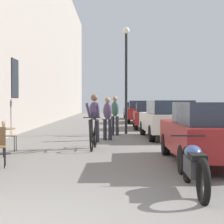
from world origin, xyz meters
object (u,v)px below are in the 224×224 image
Objects in this scene: parked_car_fifth at (134,110)px; parked_car_nearest at (207,132)px; cafe_table_far at (3,135)px; pedestrian_near at (107,116)px; pedestrian_mid at (115,113)px; parked_car_fourth at (140,111)px; cyclist_on_bicycle at (94,123)px; parked_car_second at (167,119)px; cafe_chair_far_toward_wall at (7,134)px; parked_car_third at (148,115)px; parked_motorcycle at (194,166)px; cafe_chair_far_toward_street at (0,137)px; street_lamp at (126,66)px.

parked_car_nearest is at bearing -89.39° from parked_car_fifth.
pedestrian_near reaches higher than cafe_table_far.
pedestrian_mid is 0.38× the size of parked_car_fourth.
parked_car_fourth is (2.57, 14.78, 0.00)m from cyclist_on_bicycle.
parked_car_nearest is at bearing -89.87° from parked_car_second.
parked_car_third reaches higher than cafe_chair_far_toward_wall.
parked_motorcycle is (-0.66, -20.29, -0.41)m from parked_car_fourth.
parked_car_fifth is at bearing 76.65° from cafe_chair_far_toward_wall.
cafe_chair_far_toward_street is at bearing 138.72° from parked_motorcycle.
parked_car_third is (-0.20, 11.70, -0.02)m from parked_car_nearest.
cafe_chair_far_toward_wall reaches higher than parked_motorcycle.
parked_car_fifth is at bearing 90.23° from parked_car_third.
parked_car_second reaches higher than parked_car_fifth.
street_lamp is 4.37m from parked_car_third.
parked_car_second is 1.05× the size of parked_car_fifth.
parked_car_fourth reaches higher than parked_motorcycle.
cafe_table_far is 6.90m from parked_car_second.
cyclist_on_bicycle is at bearing 134.36° from parked_car_nearest.
pedestrian_mid reaches higher than parked_motorcycle.
parked_car_fourth is 20.30m from parked_motorcycle.
parked_car_nearest is at bearing -66.24° from pedestrian_near.
parked_car_second is 17.68m from parked_car_fifth.
pedestrian_mid is at bearing 58.10° from cafe_chair_far_toward_wall.
pedestrian_mid reaches higher than cafe_chair_far_toward_wall.
cafe_chair_far_toward_wall is 2.64m from cyclist_on_bicycle.
parked_car_nearest is at bearing 71.26° from parked_motorcycle.
parked_car_nearest is at bearing -89.22° from parked_car_fourth.
parked_car_second is at bearing -89.23° from parked_car_fifth.
cafe_table_far is 0.17× the size of parked_car_fifth.
cafe_chair_far_toward_wall is 6.65m from parked_motorcycle.
parked_car_second is 1.07× the size of parked_car_third.
cafe_chair_far_toward_street is 0.41× the size of parked_motorcycle.
cafe_table_far is 0.44× the size of pedestrian_near.
cyclist_on_bicycle reaches higher than parked_motorcycle.
parked_motorcycle is (4.40, -4.35, -0.12)m from cafe_table_far.
parked_car_fifth is (5.04, 22.12, 0.24)m from cafe_table_far.
parked_car_second is at bearing 43.87° from cafe_chair_far_toward_street.
pedestrian_mid is at bearing 61.30° from cafe_table_far.
cyclist_on_bicycle is at bearing -99.85° from parked_car_fourth.
cafe_table_far is 0.56m from cafe_chair_far_toward_street.
cyclist_on_bicycle is 9.20m from parked_car_third.
pedestrian_near is at bearing 57.06° from cafe_chair_far_toward_street.
cyclist_on_bicycle reaches higher than parked_car_fourth.
cafe_table_far is 22.69m from parked_car_fifth.
parked_car_fourth reaches higher than parked_car_third.
parked_car_second is at bearing 84.28° from parked_motorcycle.
cafe_chair_far_toward_wall is at bearing -167.19° from cyclist_on_bicycle.
cafe_table_far is 6.64m from pedestrian_mid.
parked_motorcycle is (1.22, -10.16, -0.57)m from pedestrian_mid.
parked_car_third is at bearing -89.66° from parked_car_fourth.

